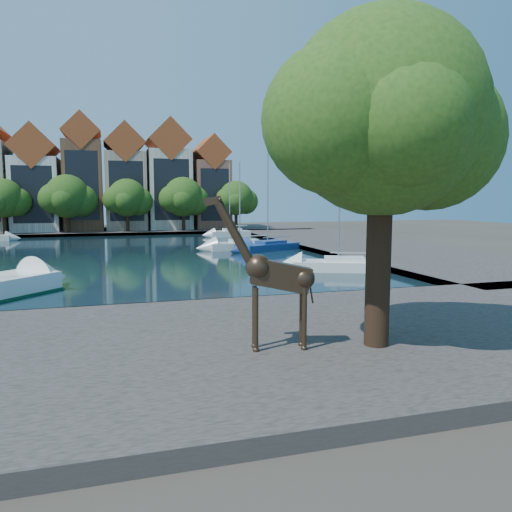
{
  "coord_description": "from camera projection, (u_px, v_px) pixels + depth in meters",
  "views": [
    {
      "loc": [
        -0.86,
        -23.16,
        5.31
      ],
      "look_at": [
        5.47,
        -2.0,
        2.73
      ],
      "focal_mm": 35.0,
      "sensor_mm": 36.0,
      "label": 1
    }
  ],
  "objects": [
    {
      "name": "ground",
      "position": [
        130.0,
        314.0,
        22.9
      ],
      "size": [
        160.0,
        160.0,
        0.0
      ],
      "primitive_type": "plane",
      "color": "#38332B",
      "rests_on": "ground"
    },
    {
      "name": "water_basin",
      "position": [
        118.0,
        255.0,
        45.73
      ],
      "size": [
        38.0,
        50.0,
        0.08
      ],
      "primitive_type": "cube",
      "color": "black",
      "rests_on": "ground"
    },
    {
      "name": "near_quay",
      "position": [
        139.0,
        354.0,
        16.21
      ],
      "size": [
        50.0,
        14.0,
        0.5
      ],
      "primitive_type": "cube",
      "color": "#4B4541",
      "rests_on": "ground"
    },
    {
      "name": "far_quay",
      "position": [
        113.0,
        231.0,
        76.16
      ],
      "size": [
        60.0,
        16.0,
        0.5
      ],
      "primitive_type": "cube",
      "color": "#4B4541",
      "rests_on": "ground"
    },
    {
      "name": "right_quay",
      "position": [
        362.0,
        246.0,
        52.83
      ],
      "size": [
        14.0,
        52.0,
        0.5
      ],
      "primitive_type": "cube",
      "color": "#4B4541",
      "rests_on": "ground"
    },
    {
      "name": "plane_tree",
      "position": [
        386.0,
        122.0,
        15.61
      ],
      "size": [
        8.32,
        6.4,
        10.62
      ],
      "color": "#332114",
      "rests_on": "near_quay"
    },
    {
      "name": "townhouse_west_inner",
      "position": [
        36.0,
        184.0,
        72.33
      ],
      "size": [
        6.43,
        9.18,
        15.15
      ],
      "color": "white",
      "rests_on": "far_quay"
    },
    {
      "name": "townhouse_center",
      "position": [
        83.0,
        177.0,
        74.06
      ],
      "size": [
        5.44,
        9.18,
        16.93
      ],
      "color": "brown",
      "rests_on": "far_quay"
    },
    {
      "name": "townhouse_east_inner",
      "position": [
        125.0,
        182.0,
        75.84
      ],
      "size": [
        5.94,
        9.18,
        15.79
      ],
      "color": "tan",
      "rests_on": "far_quay"
    },
    {
      "name": "townhouse_east_mid",
      "position": [
        168.0,
        180.0,
        77.65
      ],
      "size": [
        6.43,
        9.18,
        16.65
      ],
      "color": "beige",
      "rests_on": "far_quay"
    },
    {
      "name": "townhouse_east_end",
      "position": [
        209.0,
        186.0,
        79.62
      ],
      "size": [
        5.44,
        9.18,
        14.43
      ],
      "color": "brown",
      "rests_on": "far_quay"
    },
    {
      "name": "far_tree_west",
      "position": [
        4.0,
        199.0,
        66.4
      ],
      "size": [
        6.76,
        5.2,
        7.36
      ],
      "color": "#332114",
      "rests_on": "far_quay"
    },
    {
      "name": "far_tree_mid_west",
      "position": [
        68.0,
        198.0,
        68.65
      ],
      "size": [
        7.8,
        6.0,
        8.0
      ],
      "color": "#332114",
      "rests_on": "far_quay"
    },
    {
      "name": "far_tree_mid_east",
      "position": [
        128.0,
        199.0,
        70.95
      ],
      "size": [
        7.02,
        5.4,
        7.52
      ],
      "color": "#332114",
      "rests_on": "far_quay"
    },
    {
      "name": "far_tree_east",
      "position": [
        184.0,
        198.0,
        73.22
      ],
      "size": [
        7.54,
        5.8,
        7.84
      ],
      "color": "#332114",
      "rests_on": "far_quay"
    },
    {
      "name": "far_tree_far_east",
      "position": [
        237.0,
        199.0,
        75.51
      ],
      "size": [
        6.76,
        5.2,
        7.36
      ],
      "color": "#332114",
      "rests_on": "far_quay"
    },
    {
      "name": "giraffe_statue",
      "position": [
        273.0,
        275.0,
        15.7
      ],
      "size": [
        3.41,
        0.94,
        4.87
      ],
      "color": "#37281B",
      "rests_on": "near_quay"
    },
    {
      "name": "sailboat_right_a",
      "position": [
        338.0,
        263.0,
        35.82
      ],
      "size": [
        6.82,
        4.56,
        11.52
      ],
      "color": "white",
      "rests_on": "water_basin"
    },
    {
      "name": "sailboat_right_b",
      "position": [
        268.0,
        245.0,
        49.78
      ],
      "size": [
        7.05,
        4.85,
        10.29
      ],
      "color": "navy",
      "rests_on": "water_basin"
    },
    {
      "name": "sailboat_right_c",
      "position": [
        240.0,
        244.0,
        50.55
      ],
      "size": [
        6.5,
        2.64,
        8.78
      ],
      "color": "silver",
      "rests_on": "water_basin"
    },
    {
      "name": "sailboat_right_d",
      "position": [
        230.0,
        232.0,
        67.27
      ],
      "size": [
        5.57,
        2.35,
        9.79
      ],
      "color": "silver",
      "rests_on": "water_basin"
    }
  ]
}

